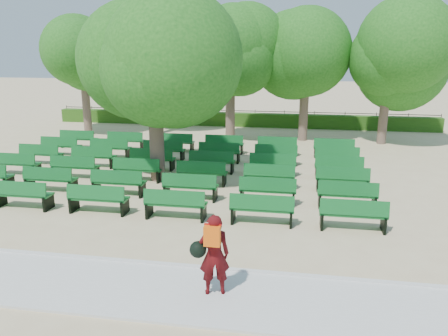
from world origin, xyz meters
name	(u,v)px	position (x,y,z in m)	size (l,w,h in m)	color
ground	(191,187)	(0.00, 0.00, 0.00)	(120.00, 120.00, 0.00)	#CCB587
paving	(110,287)	(0.00, -7.40, 0.03)	(30.00, 2.20, 0.06)	silver
curb	(130,262)	(0.00, -6.25, 0.05)	(30.00, 0.12, 0.10)	silver
hedge	(240,120)	(0.00, 14.00, 0.45)	(26.00, 0.70, 0.90)	#2C5917
fence	(241,125)	(0.00, 14.40, 0.00)	(26.00, 0.10, 1.02)	black
tree_line	(231,137)	(0.00, 10.00, 0.00)	(21.80, 6.80, 7.04)	#276C1D
bench_array	(176,174)	(-0.96, 1.37, 0.10)	(1.95, 0.72, 1.21)	#106024
tree_among	(153,57)	(-1.54, 0.76, 4.82)	(5.07, 5.07, 7.13)	brown
person	(213,253)	(2.30, -7.30, 0.98)	(0.88, 0.58, 1.78)	#4B0A0D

